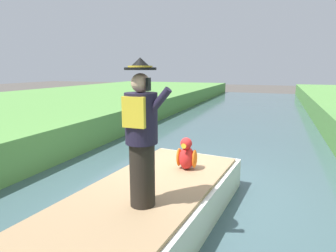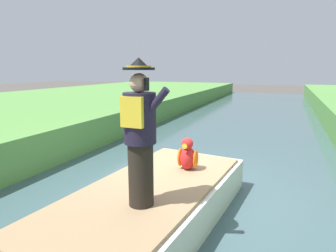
% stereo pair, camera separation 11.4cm
% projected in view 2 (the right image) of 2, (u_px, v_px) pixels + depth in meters
% --- Properties ---
extents(ground_plane, '(80.00, 80.00, 0.00)m').
position_uv_depth(ground_plane, '(181.00, 194.00, 5.59)').
color(ground_plane, '#4C4742').
extents(canal_water, '(6.51, 48.00, 0.10)m').
position_uv_depth(canal_water, '(181.00, 192.00, 5.58)').
color(canal_water, '#3D565B').
rests_on(canal_water, ground).
extents(boat, '(2.20, 4.35, 0.61)m').
position_uv_depth(boat, '(148.00, 206.00, 4.24)').
color(boat, silver).
rests_on(boat, canal_water).
extents(person_pirate, '(0.61, 0.42, 1.85)m').
position_uv_depth(person_pirate, '(140.00, 135.00, 3.47)').
color(person_pirate, black).
rests_on(person_pirate, boat).
extents(parrot_plush, '(0.36, 0.35, 0.57)m').
position_uv_depth(parrot_plush, '(188.00, 156.00, 4.88)').
color(parrot_plush, red).
rests_on(parrot_plush, boat).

